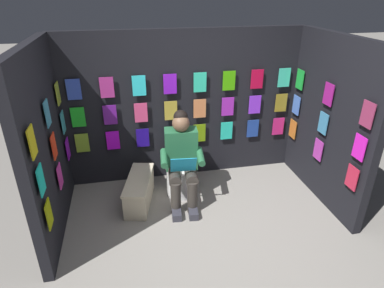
# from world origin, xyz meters

# --- Properties ---
(ground_plane) EXTENTS (30.00, 30.00, 0.00)m
(ground_plane) POSITION_xyz_m (0.00, 0.00, 0.00)
(ground_plane) COLOR gray
(display_wall_back) EXTENTS (3.27, 0.14, 2.05)m
(display_wall_back) POSITION_xyz_m (0.00, -1.74, 1.02)
(display_wall_back) COLOR black
(display_wall_back) RESTS_ON ground
(display_wall_left) EXTENTS (0.14, 1.70, 2.05)m
(display_wall_left) POSITION_xyz_m (-1.63, -0.85, 1.02)
(display_wall_left) COLOR black
(display_wall_left) RESTS_ON ground
(display_wall_right) EXTENTS (0.14, 1.70, 2.05)m
(display_wall_right) POSITION_xyz_m (1.63, -0.85, 1.02)
(display_wall_right) COLOR black
(display_wall_right) RESTS_ON ground
(toilet) EXTENTS (0.43, 0.57, 0.77)m
(toilet) POSITION_xyz_m (0.14, -1.27, 0.33)
(toilet) COLOR white
(toilet) RESTS_ON ground
(person_reading) EXTENTS (0.55, 0.71, 1.19)m
(person_reading) POSITION_xyz_m (0.16, -1.05, 0.60)
(person_reading) COLOR #286B42
(person_reading) RESTS_ON ground
(comic_longbox_near) EXTENTS (0.45, 0.84, 0.36)m
(comic_longbox_near) POSITION_xyz_m (0.71, -1.10, 0.18)
(comic_longbox_near) COLOR beige
(comic_longbox_near) RESTS_ON ground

